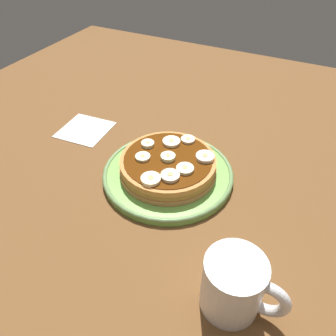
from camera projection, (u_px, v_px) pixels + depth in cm
name	position (u px, v px, depth cm)	size (l,w,h in cm)	color
ground_plane	(168.00, 182.00, 66.83)	(140.00, 140.00, 3.00)	brown
plate	(168.00, 173.00, 65.28)	(25.84, 25.84, 1.63)	#72B74C
pancake_stack	(167.00, 164.00, 64.12)	(18.98, 19.36, 3.36)	#BB7649
banana_slice_0	(168.00, 156.00, 62.91)	(2.84, 2.84, 0.98)	#EFF3B6
banana_slice_1	(143.00, 157.00, 62.75)	(2.91, 2.91, 0.76)	beige
banana_slice_2	(188.00, 140.00, 67.06)	(2.87, 2.87, 0.75)	#FAEEC0
banana_slice_3	(185.00, 169.00, 60.09)	(3.26, 3.26, 0.83)	#F0EABB
banana_slice_4	(148.00, 144.00, 65.81)	(2.63, 2.63, 0.92)	#FAF1C1
banana_slice_5	(170.00, 176.00, 58.57)	(3.46, 3.46, 0.91)	beige
banana_slice_6	(205.00, 157.00, 62.67)	(3.60, 3.60, 0.92)	#F6E1BC
banana_slice_7	(171.00, 142.00, 66.38)	(3.59, 3.59, 0.86)	#FEE6BC
banana_slice_8	(149.00, 179.00, 58.08)	(3.59, 3.59, 0.88)	#FDEEBC
coffee_mug	(235.00, 285.00, 42.89)	(11.68, 8.19, 9.10)	white
napkin	(85.00, 129.00, 78.33)	(11.00, 11.00, 0.30)	white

